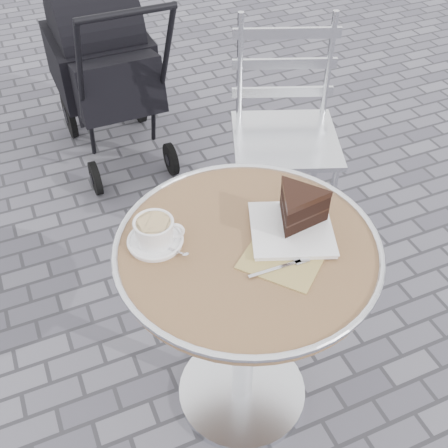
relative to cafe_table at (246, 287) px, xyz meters
name	(u,v)px	position (x,y,z in m)	size (l,w,h in m)	color
ground	(242,392)	(0.00, 0.00, -0.57)	(80.00, 80.00, 0.00)	slate
cafe_table	(246,287)	(0.00, 0.00, 0.00)	(0.72, 0.72, 0.74)	silver
cappuccino_set	(155,233)	(-0.22, 0.11, 0.20)	(0.15, 0.16, 0.07)	white
cake_plate_set	(297,212)	(0.15, 0.01, 0.22)	(0.34, 0.35, 0.12)	tan
bistro_chair	(284,106)	(0.55, 0.80, 0.02)	(0.55, 0.55, 0.94)	silver
baby_stroller	(106,75)	(0.01, 1.64, -0.13)	(0.45, 0.93, 0.96)	black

